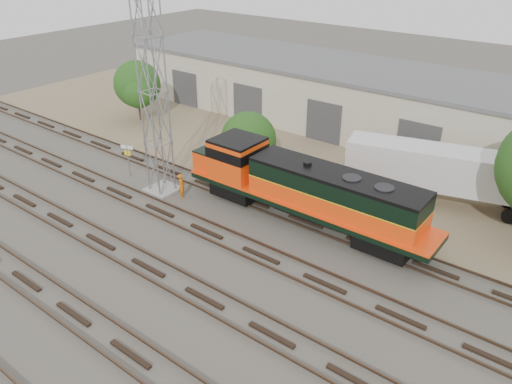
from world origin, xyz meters
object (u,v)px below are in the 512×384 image
Objects in this scene: locomotive at (302,188)px; worker at (182,186)px; signal_tower at (154,96)px; semi_trailer at (448,171)px.

worker is at bearing -163.64° from locomotive.
signal_tower reaches higher than locomotive.
signal_tower is 1.11× the size of semi_trailer.
locomotive is 1.32× the size of semi_trailer.
signal_tower is at bearing 41.06° from worker.
semi_trailer is (15.65, 9.86, -4.30)m from signal_tower.
signal_tower is 18.99m from semi_trailer.
semi_trailer is at bearing 50.80° from locomotive.
locomotive is 8.27m from worker.
signal_tower reaches higher than worker.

